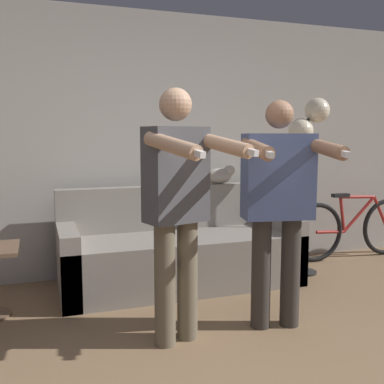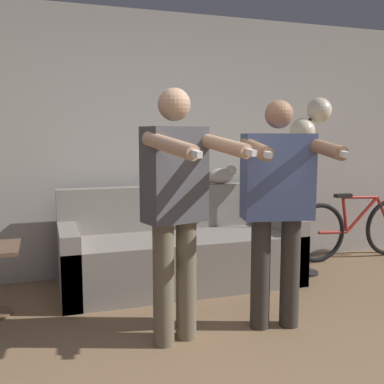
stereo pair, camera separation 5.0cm
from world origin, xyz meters
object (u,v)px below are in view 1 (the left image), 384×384
Objects in this scene: couch at (180,253)px; person_right at (278,198)px; person_left at (178,200)px; bicycle at (353,228)px; cat at (220,175)px; floor_lamp at (309,131)px.

person_right is at bearing -72.05° from couch.
person_left is 1.04× the size of person_right.
person_right reaches higher than bicycle.
person_right reaches higher than cat.
floor_lamp is at bearing -3.32° from couch.
bicycle is (2.50, 1.38, -0.62)m from person_left.
person_right is (0.37, -1.14, 0.65)m from couch.
person_right is 0.93× the size of floor_lamp.
person_right is 2.31m from bicycle.
person_left is at bearing -108.24° from couch.
couch reaches higher than bicycle.
couch is 1.34× the size of person_right.
person_right is at bearing -142.01° from bicycle.
cat is at bearing 154.00° from floor_lamp.
cat is 0.25× the size of bicycle.
cat is (0.16, 1.44, 0.04)m from person_right.
person_left is 0.96× the size of floor_lamp.
cat reaches higher than bicycle.
couch is 1.73m from floor_lamp.
floor_lamp reaches higher than person_left.
bicycle is (1.60, -0.06, -0.64)m from cat.
floor_lamp is (1.68, 1.06, 0.47)m from person_left.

